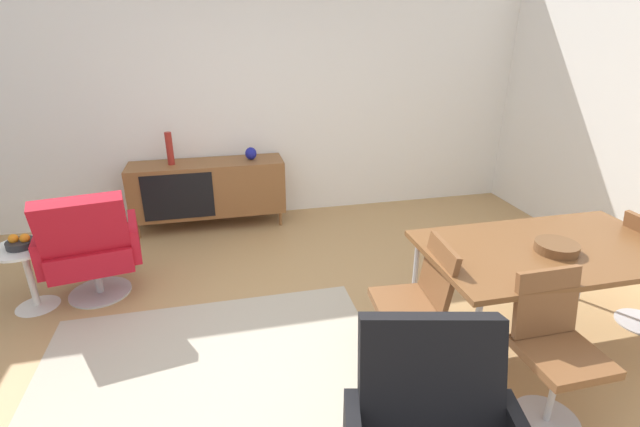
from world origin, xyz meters
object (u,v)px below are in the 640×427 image
object	(u,v)px
vase_cobalt	(251,154)
side_table_round	(28,270)
dining_chair_near_window	(417,301)
vase_sculptural_dark	(170,149)
dining_table	(549,253)
lounge_chair_red	(89,246)
sideboard	(208,188)
wooden_bowl_on_table	(557,247)
dining_chair_front_left	(555,346)
fruit_bowl	(20,243)

from	to	relation	value
vase_cobalt	side_table_round	world-z (taller)	vase_cobalt
dining_chair_near_window	vase_sculptural_dark	bearing A→B (deg)	121.83
dining_chair_near_window	dining_table	bearing A→B (deg)	0.28
vase_cobalt	dining_chair_near_window	bearing A→B (deg)	-73.12
dining_table	lounge_chair_red	bearing A→B (deg)	157.04
sideboard	dining_table	size ratio (longest dim) A/B	1.00
sideboard	side_table_round	distance (m)	1.88
wooden_bowl_on_table	dining_chair_near_window	world-z (taller)	dining_chair_near_window
dining_table	dining_chair_front_left	bearing A→B (deg)	-122.11
sideboard	wooden_bowl_on_table	xyz separation A→B (m)	(2.13, -2.62, 0.33)
vase_sculptural_dark	dining_chair_front_left	distance (m)	3.80
sideboard	fruit_bowl	world-z (taller)	sideboard
dining_table	fruit_bowl	world-z (taller)	dining_table
vase_sculptural_dark	sideboard	bearing A→B (deg)	-0.31
dining_chair_near_window	sideboard	bearing A→B (deg)	115.98
wooden_bowl_on_table	vase_sculptural_dark	bearing A→B (deg)	133.34
sideboard	side_table_round	bearing A→B (deg)	-136.21
sideboard	dining_chair_near_window	bearing A→B (deg)	-64.02
vase_cobalt	side_table_round	xyz separation A→B (m)	(-1.83, -1.30, -0.46)
wooden_bowl_on_table	lounge_chair_red	distance (m)	3.33
vase_cobalt	sideboard	bearing A→B (deg)	-179.77
dining_chair_front_left	vase_cobalt	bearing A→B (deg)	112.88
wooden_bowl_on_table	side_table_round	world-z (taller)	wooden_bowl_on_table
wooden_bowl_on_table	fruit_bowl	distance (m)	3.74
dining_table	fruit_bowl	distance (m)	3.72
vase_cobalt	dining_table	size ratio (longest dim) A/B	0.08
wooden_bowl_on_table	dining_chair_front_left	bearing A→B (deg)	-124.56
lounge_chair_red	sideboard	bearing A→B (deg)	54.74
lounge_chair_red	side_table_round	bearing A→B (deg)	-176.98
wooden_bowl_on_table	dining_chair_near_window	distance (m)	0.93
sideboard	dining_table	xyz separation A→B (m)	(2.14, -2.56, 0.26)
wooden_bowl_on_table	fruit_bowl	world-z (taller)	wooden_bowl_on_table
vase_cobalt	vase_sculptural_dark	xyz separation A→B (m)	(-0.81, 0.00, 0.10)
vase_sculptural_dark	dining_chair_near_window	xyz separation A→B (m)	(1.59, -2.57, -0.42)
sideboard	dining_chair_near_window	world-z (taller)	dining_chair_near_window
dining_chair_near_window	lounge_chair_red	xyz separation A→B (m)	(-2.15, 1.29, -0.00)
side_table_round	vase_cobalt	bearing A→B (deg)	35.45
fruit_bowl	dining_chair_front_left	bearing A→B (deg)	-30.10
vase_cobalt	dining_chair_front_left	world-z (taller)	dining_chair_front_left
fruit_bowl	dining_chair_near_window	bearing A→B (deg)	-25.95
wooden_bowl_on_table	dining_chair_front_left	xyz separation A→B (m)	(-0.34, -0.50, -0.30)
vase_cobalt	dining_chair_near_window	world-z (taller)	dining_chair_near_window
wooden_bowl_on_table	side_table_round	size ratio (longest dim) A/B	0.50
vase_cobalt	side_table_round	distance (m)	2.29
lounge_chair_red	fruit_bowl	size ratio (longest dim) A/B	4.73
dining_chair_front_left	wooden_bowl_on_table	bearing A→B (deg)	55.44
side_table_round	lounge_chair_red	bearing A→B (deg)	3.02
dining_chair_front_left	dining_chair_near_window	world-z (taller)	same
dining_chair_front_left	vase_sculptural_dark	bearing A→B (deg)	124.33
dining_table	vase_sculptural_dark	bearing A→B (deg)	134.08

